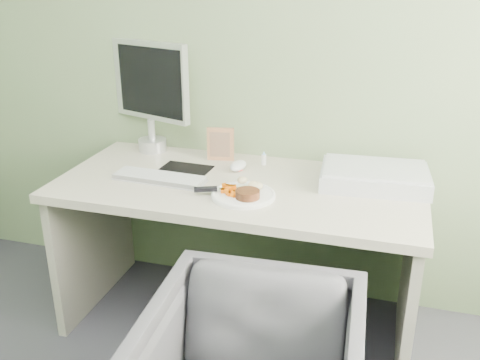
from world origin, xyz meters
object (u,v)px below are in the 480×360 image
(plate, at_px, (243,195))
(monitor, at_px, (151,90))
(scanner, at_px, (374,177))
(desk, at_px, (239,220))

(plate, height_order, monitor, monitor)
(plate, height_order, scanner, scanner)
(plate, bearing_deg, scanner, 29.10)
(scanner, xyz_separation_m, monitor, (-1.12, 0.17, 0.27))
(scanner, bearing_deg, desk, -170.21)
(plate, distance_m, monitor, 0.82)
(plate, bearing_deg, monitor, 143.27)
(desk, xyz_separation_m, plate, (0.06, -0.14, 0.19))
(scanner, height_order, monitor, monitor)
(scanner, relative_size, monitor, 0.83)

